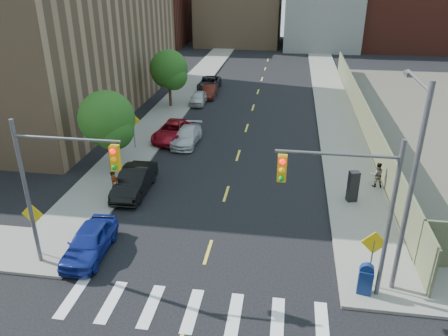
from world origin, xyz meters
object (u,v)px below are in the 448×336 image
(parked_car_grey, at_px, (209,83))
(pedestrian_east, at_px, (377,175))
(parked_car_maroon, at_px, (209,91))
(payphone, at_px, (353,186))
(parked_car_black, at_px, (135,181))
(mailbox, at_px, (365,279))
(parked_car_white, at_px, (199,98))
(parked_car_blue, at_px, (90,241))
(parked_car_red, at_px, (173,131))
(pedestrian_west, at_px, (115,185))
(parked_car_silver, at_px, (187,136))

(parked_car_grey, relative_size, pedestrian_east, 3.08)
(parked_car_maroon, distance_m, payphone, 24.34)
(parked_car_black, height_order, mailbox, mailbox)
(mailbox, bearing_deg, parked_car_grey, 119.13)
(payphone, bearing_deg, parked_car_grey, 101.72)
(parked_car_white, bearing_deg, parked_car_blue, -90.39)
(parked_car_red, bearing_deg, parked_car_black, -84.41)
(parked_car_white, height_order, pedestrian_east, pedestrian_east)
(parked_car_black, xyz_separation_m, pedestrian_west, (-0.80, -1.08, 0.23))
(parked_car_grey, bearing_deg, parked_car_silver, -86.97)
(parked_car_silver, xyz_separation_m, pedestrian_east, (13.24, -5.59, 0.30))
(parked_car_blue, relative_size, parked_car_maroon, 1.10)
(parked_car_maroon, xyz_separation_m, mailbox, (11.85, -29.04, 0.22))
(parked_car_red, relative_size, parked_car_grey, 1.03)
(parked_car_black, relative_size, parked_car_red, 0.93)
(parked_car_blue, xyz_separation_m, pedestrian_west, (-0.80, 5.29, 0.28))
(parked_car_blue, xyz_separation_m, parked_car_black, (0.00, 6.36, 0.05))
(parked_car_silver, height_order, parked_car_maroon, parked_car_silver)
(parked_car_grey, bearing_deg, parked_car_red, -91.44)
(parked_car_maroon, height_order, payphone, payphone)
(payphone, xyz_separation_m, pedestrian_east, (1.69, 2.09, -0.14))
(parked_car_black, distance_m, parked_car_silver, 8.42)
(parked_car_blue, relative_size, mailbox, 2.93)
(parked_car_blue, relative_size, parked_car_red, 0.84)
(parked_car_blue, relative_size, parked_car_grey, 0.86)
(parked_car_silver, bearing_deg, parked_car_maroon, 94.41)
(parked_car_red, height_order, parked_car_white, parked_car_red)
(payphone, bearing_deg, parked_car_red, 130.44)
(parked_car_red, distance_m, parked_car_grey, 15.83)
(parked_car_blue, bearing_deg, parked_car_maroon, 86.54)
(parked_car_red, relative_size, parked_car_white, 1.37)
(parked_car_white, relative_size, pedestrian_west, 2.15)
(parked_car_grey, bearing_deg, parked_car_blue, -91.44)
(parked_car_maroon, height_order, pedestrian_east, pedestrian_east)
(parked_car_black, height_order, parked_car_maroon, parked_car_black)
(parked_car_white, bearing_deg, parked_car_silver, -83.49)
(parked_car_grey, height_order, pedestrian_east, pedestrian_east)
(parked_car_silver, xyz_separation_m, mailbox, (11.18, -15.68, 0.21))
(parked_car_blue, xyz_separation_m, mailbox, (12.48, -1.00, 0.13))
(parked_car_white, bearing_deg, pedestrian_west, -92.67)
(mailbox, bearing_deg, parked_car_blue, -176.58)
(parked_car_white, distance_m, mailbox, 29.22)
(mailbox, height_order, pedestrian_west, pedestrian_west)
(parked_car_maroon, xyz_separation_m, pedestrian_east, (13.91, -18.95, 0.31))
(parked_car_black, height_order, parked_car_silver, parked_car_black)
(parked_car_black, height_order, pedestrian_west, pedestrian_west)
(pedestrian_west, height_order, pedestrian_east, pedestrian_west)
(pedestrian_west, bearing_deg, mailbox, -105.17)
(parked_car_red, bearing_deg, payphone, -27.83)
(parked_car_grey, relative_size, pedestrian_west, 2.87)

